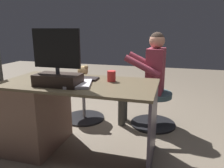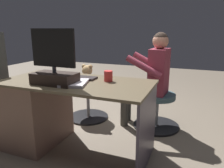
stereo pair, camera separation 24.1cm
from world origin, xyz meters
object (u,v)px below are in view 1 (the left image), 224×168
(keyboard, at_px, (78,78))
(person, at_px, (148,73))
(desk, at_px, (44,112))
(tv_remote, at_px, (50,79))
(visitor_chair, at_px, (154,107))
(computer_mouse, at_px, (53,75))
(office_chair_teddy, at_px, (84,102))
(monitor, at_px, (58,71))
(cup, at_px, (111,76))
(teddy_bear, at_px, (83,78))

(keyboard, distance_m, person, 0.96)
(desk, bearing_deg, tv_remote, -160.88)
(visitor_chair, bearing_deg, computer_mouse, 35.51)
(office_chair_teddy, bearing_deg, monitor, 100.26)
(keyboard, height_order, cup, cup)
(tv_remote, distance_m, office_chair_teddy, 0.92)
(tv_remote, bearing_deg, person, -157.97)
(computer_mouse, relative_size, office_chair_teddy, 0.17)
(monitor, relative_size, cup, 4.81)
(office_chair_teddy, distance_m, person, 0.98)
(monitor, bearing_deg, office_chair_teddy, -79.74)
(cup, height_order, person, person)
(computer_mouse, relative_size, cup, 0.92)
(office_chair_teddy, relative_size, person, 0.47)
(keyboard, distance_m, tv_remote, 0.28)
(monitor, height_order, person, monitor)
(keyboard, xyz_separation_m, teddy_bear, (0.23, -0.67, -0.16))
(computer_mouse, height_order, person, person)
(monitor, xyz_separation_m, keyboard, (-0.06, -0.28, -0.13))
(desk, height_order, person, person)
(office_chair_teddy, bearing_deg, keyboard, 109.31)
(tv_remote, bearing_deg, keyboard, -178.61)
(monitor, distance_m, computer_mouse, 0.39)
(desk, xyz_separation_m, teddy_bear, (-0.10, -0.80, 0.20))
(cup, height_order, tv_remote, cup)
(keyboard, bearing_deg, desk, 21.57)
(keyboard, relative_size, computer_mouse, 4.38)
(computer_mouse, bearing_deg, desk, 72.69)
(desk, height_order, computer_mouse, computer_mouse)
(tv_remote, relative_size, person, 0.12)
(monitor, xyz_separation_m, tv_remote, (0.19, -0.18, -0.13))
(computer_mouse, bearing_deg, teddy_bear, -95.15)
(keyboard, relative_size, teddy_bear, 1.30)
(keyboard, xyz_separation_m, tv_remote, (0.26, 0.10, -0.00))
(keyboard, distance_m, cup, 0.36)
(cup, distance_m, person, 0.79)
(monitor, distance_m, teddy_bear, 1.01)
(tv_remote, height_order, office_chair_teddy, tv_remote)
(person, bearing_deg, cup, 69.45)
(visitor_chair, bearing_deg, monitor, 52.31)
(monitor, height_order, computer_mouse, monitor)
(office_chair_teddy, bearing_deg, cup, 131.44)
(computer_mouse, bearing_deg, visitor_chair, -144.49)
(cup, distance_m, teddy_bear, 0.92)
(teddy_bear, bearing_deg, visitor_chair, -176.62)
(keyboard, xyz_separation_m, computer_mouse, (0.29, -0.00, 0.01))
(keyboard, distance_m, office_chair_teddy, 0.86)
(computer_mouse, relative_size, visitor_chair, 0.16)
(visitor_chair, bearing_deg, person, 4.05)
(monitor, height_order, visitor_chair, monitor)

